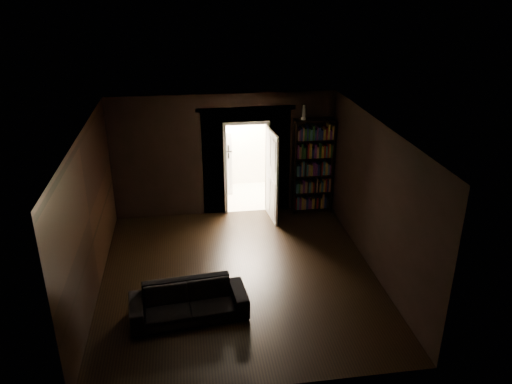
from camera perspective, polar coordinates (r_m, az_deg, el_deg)
ground at (r=9.35m, az=-1.94°, el=-9.57°), size 5.50×5.50×0.00m
room_walls at (r=9.54m, az=-2.87°, el=2.46°), size 5.02×5.61×2.84m
kitchen_alcove at (r=12.37m, az=-1.75°, el=5.14°), size 2.20×1.80×2.60m
sofa at (r=8.26m, az=-7.74°, el=-11.80°), size 1.94×0.98×0.72m
bookshelf at (r=11.49m, az=6.47°, el=2.94°), size 0.96×0.61×2.20m
refrigerator at (r=12.67m, az=-4.56°, el=3.68°), size 0.77×0.71×1.65m
door at (r=11.05m, az=1.83°, el=1.82°), size 0.13×0.85×2.05m
figurine at (r=11.06m, az=5.47°, el=9.05°), size 0.11×0.11×0.33m
bottles at (r=12.32m, az=-5.14°, el=7.78°), size 0.68×0.28×0.28m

